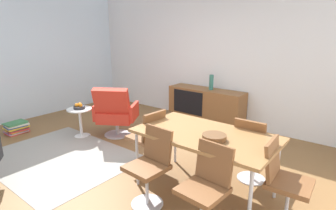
{
  "coord_description": "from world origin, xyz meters",
  "views": [
    {
      "loc": [
        2.82,
        -2.45,
        1.88
      ],
      "look_at": [
        0.55,
        0.42,
        0.87
      ],
      "focal_mm": 29.24,
      "sensor_mm": 36.0,
      "label": 1
    }
  ],
  "objects": [
    {
      "name": "ground_plane",
      "position": [
        0.0,
        0.0,
        0.0
      ],
      "size": [
        8.32,
        8.32,
        0.0
      ],
      "primitive_type": "plane",
      "color": "brown"
    },
    {
      "name": "wall_back",
      "position": [
        0.0,
        2.6,
        1.4
      ],
      "size": [
        6.8,
        0.12,
        2.8
      ],
      "primitive_type": "cube",
      "color": "white",
      "rests_on": "ground_plane"
    },
    {
      "name": "wall_window_left",
      "position": [
        -3.2,
        0.0,
        1.4
      ],
      "size": [
        0.12,
        5.6,
        2.8
      ],
      "primitive_type": "cube",
      "color": "silver",
      "rests_on": "ground_plane"
    },
    {
      "name": "sideboard",
      "position": [
        0.05,
        2.3,
        0.44
      ],
      "size": [
        1.6,
        0.45,
        0.72
      ],
      "color": "brown",
      "rests_on": "ground_plane"
    },
    {
      "name": "vase_cobalt",
      "position": [
        0.16,
        2.3,
        0.87
      ],
      "size": [
        0.08,
        0.08,
        0.3
      ],
      "color": "#337266",
      "rests_on": "sideboard"
    },
    {
      "name": "dining_table",
      "position": [
        1.34,
        0.11,
        0.7
      ],
      "size": [
        1.6,
        0.9,
        0.74
      ],
      "color": "olive",
      "rests_on": "ground_plane"
    },
    {
      "name": "wooden_bowl_on_table",
      "position": [
        1.51,
        0.0,
        0.77
      ],
      "size": [
        0.26,
        0.26,
        0.06
      ],
      "primitive_type": "cylinder",
      "color": "brown",
      "rests_on": "dining_table"
    },
    {
      "name": "dining_chair_front_left",
      "position": [
        0.99,
        -0.45,
        0.47
      ],
      "size": [
        0.42,
        0.45,
        0.86
      ],
      "color": "brown",
      "rests_on": "ground_plane"
    },
    {
      "name": "dining_chair_front_right",
      "position": [
        1.7,
        -0.45,
        0.47
      ],
      "size": [
        0.43,
        0.45,
        0.86
      ],
      "color": "brown",
      "rests_on": "ground_plane"
    },
    {
      "name": "dining_chair_near_window",
      "position": [
        0.45,
        0.1,
        0.47
      ],
      "size": [
        0.45,
        0.43,
        0.86
      ],
      "color": "brown",
      "rests_on": "ground_plane"
    },
    {
      "name": "dining_chair_back_right",
      "position": [
        1.69,
        0.67,
        0.47
      ],
      "size": [
        0.41,
        0.43,
        0.86
      ],
      "color": "brown",
      "rests_on": "ground_plane"
    },
    {
      "name": "dining_chair_far_end",
      "position": [
        2.23,
        0.1,
        0.47
      ],
      "size": [
        0.45,
        0.42,
        0.86
      ],
      "color": "brown",
      "rests_on": "ground_plane"
    },
    {
      "name": "lounge_chair_red",
      "position": [
        -0.83,
        0.64,
        0.47
      ],
      "size": [
        0.89,
        0.88,
        0.95
      ],
      "color": "red",
      "rests_on": "ground_plane"
    },
    {
      "name": "side_table_round",
      "position": [
        -1.34,
        0.25,
        0.32
      ],
      "size": [
        0.44,
        0.44,
        0.52
      ],
      "color": "white",
      "rests_on": "ground_plane"
    },
    {
      "name": "fruit_bowl",
      "position": [
        -1.34,
        0.25,
        0.56
      ],
      "size": [
        0.2,
        0.2,
        0.11
      ],
      "color": "#262628",
      "rests_on": "side_table_round"
    },
    {
      "name": "magazine_stack",
      "position": [
        -2.42,
        -0.42,
        0.11
      ],
      "size": [
        0.33,
        0.41,
        0.21
      ],
      "color": "red",
      "rests_on": "ground_plane"
    },
    {
      "name": "area_rug",
      "position": [
        -0.85,
        -0.49,
        0.0
      ],
      "size": [
        2.2,
        1.7,
        0.01
      ],
      "primitive_type": "cube",
      "color": "gray",
      "rests_on": "ground_plane"
    }
  ]
}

